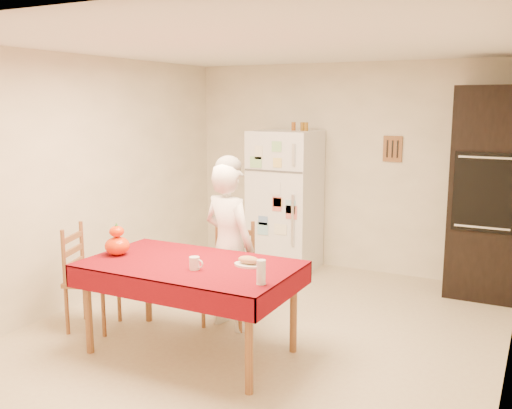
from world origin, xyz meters
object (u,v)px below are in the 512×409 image
Objects in this scene: seated_woman at (229,246)px; coffee_mug at (194,263)px; refrigerator at (285,201)px; dining_table at (190,271)px; oven_cabinet at (487,193)px; chair_far at (231,269)px; pumpkin_lower at (117,246)px; bread_plate at (249,265)px; wine_glass at (261,272)px; chair_left at (85,274)px.

seated_woman reaches higher than coffee_mug.
seated_woman is (0.32, -1.95, -0.09)m from refrigerator.
coffee_mug reaches higher than dining_table.
chair_far is at bearing -136.97° from oven_cabinet.
pumpkin_lower is (-0.68, -0.07, 0.15)m from dining_table.
bread_plate is at bearing 39.92° from coffee_mug.
refrigerator is 9.66× the size of wine_glass.
wine_glass is at bearing -58.40° from chair_far.
pumpkin_lower is at bearing -169.55° from bread_plate.
oven_cabinet reaches higher than seated_woman.
chair_left is at bearing -175.53° from bread_plate.
coffee_mug is at bearing -46.01° from dining_table.
pumpkin_lower is 1.19× the size of wine_glass.
oven_cabinet is 3.32m from coffee_mug.
oven_cabinet reaches higher than chair_left.
chair_far reaches higher than pumpkin_lower.
dining_table is 1.79× the size of chair_far.
bread_plate is (0.51, -0.61, 0.26)m from chair_far.
oven_cabinet is 12.50× the size of wine_glass.
refrigerator is at bearing -178.82° from oven_cabinet.
wine_glass is (1.43, -0.15, 0.01)m from pumpkin_lower.
pumpkin_lower is 1.16m from bread_plate.
chair_left is (-1.14, 0.01, -0.18)m from dining_table.
refrigerator is 7.08× the size of bread_plate.
chair_far is at bearing -52.51° from seated_woman.
oven_cabinet is at bearing 58.85° from bread_plate.
refrigerator is 2.75m from coffee_mug.
refrigerator reaches higher than wine_glass.
chair_far and chair_left have the same top height.
oven_cabinet is 1.29× the size of dining_table.
refrigerator is at bearing 97.10° from dining_table.
coffee_mug is 0.42× the size of bread_plate.
pumpkin_lower reaches higher than coffee_mug.
chair_far is at bearing -75.16° from chair_left.
refrigerator is 1.00× the size of dining_table.
bread_plate is (1.60, 0.13, 0.26)m from chair_left.
seated_woman is (1.15, 0.61, 0.25)m from chair_left.
seated_woman is at bearing 131.47° from wine_glass.
dining_table is 8.14× the size of pumpkin_lower.
refrigerator is 2.56m from bread_plate.
refrigerator is at bearing 99.49° from coffee_mug.
seated_woman is at bearing 89.56° from dining_table.
pumpkin_lower is (-2.64, -2.69, -0.26)m from oven_cabinet.
wine_glass reaches higher than pumpkin_lower.
pumpkin_lower is at bearing -134.48° from oven_cabinet.
oven_cabinet is at bearing 45.52° from pumpkin_lower.
oven_cabinet reaches higher than pumpkin_lower.
pumpkin_lower is at bearing -119.41° from chair_left.
coffee_mug is 0.48× the size of pumpkin_lower.
wine_glass is at bearing -115.98° from chair_left.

